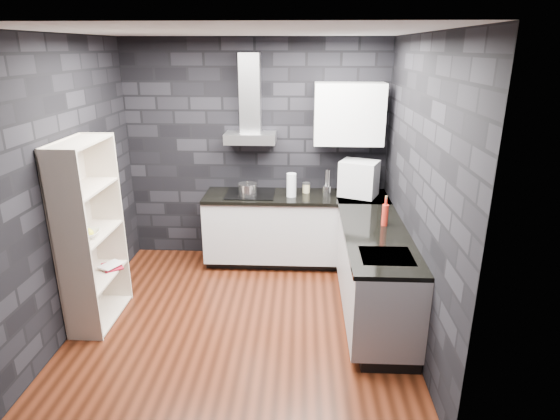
# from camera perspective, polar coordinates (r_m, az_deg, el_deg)

# --- Properties ---
(ground) EXTENTS (3.20, 3.20, 0.00)m
(ground) POSITION_cam_1_polar(r_m,az_deg,el_deg) (4.85, -4.51, -12.96)
(ground) COLOR #451C0E
(ceiling) EXTENTS (3.20, 3.20, 0.00)m
(ceiling) POSITION_cam_1_polar(r_m,az_deg,el_deg) (4.11, -5.55, 20.87)
(ceiling) COLOR white
(wall_back) EXTENTS (3.20, 0.05, 2.70)m
(wall_back) POSITION_cam_1_polar(r_m,az_deg,el_deg) (5.85, -2.89, 7.09)
(wall_back) COLOR black
(wall_back) RESTS_ON ground
(wall_front) EXTENTS (3.20, 0.05, 2.70)m
(wall_front) POSITION_cam_1_polar(r_m,az_deg,el_deg) (2.79, -9.37, -7.11)
(wall_front) COLOR black
(wall_front) RESTS_ON ground
(wall_left) EXTENTS (0.05, 3.20, 2.70)m
(wall_left) POSITION_cam_1_polar(r_m,az_deg,el_deg) (4.78, -24.69, 2.57)
(wall_left) COLOR black
(wall_left) RESTS_ON ground
(wall_right) EXTENTS (0.05, 3.20, 2.70)m
(wall_right) POSITION_cam_1_polar(r_m,az_deg,el_deg) (4.38, 16.63, 2.13)
(wall_right) COLOR black
(wall_right) RESTS_ON ground
(toekick_back) EXTENTS (2.18, 0.50, 0.10)m
(toekick_back) POSITION_cam_1_polar(r_m,az_deg,el_deg) (5.97, 1.87, -5.84)
(toekick_back) COLOR black
(toekick_back) RESTS_ON ground
(toekick_right) EXTENTS (0.50, 1.78, 0.10)m
(toekick_right) POSITION_cam_1_polar(r_m,az_deg,el_deg) (4.93, 11.62, -12.03)
(toekick_right) COLOR black
(toekick_right) RESTS_ON ground
(counter_back_cab) EXTENTS (2.20, 0.60, 0.76)m
(counter_back_cab) POSITION_cam_1_polar(r_m,az_deg,el_deg) (5.76, 1.90, -2.13)
(counter_back_cab) COLOR #BABABE
(counter_back_cab) RESTS_ON ground
(counter_right_cab) EXTENTS (0.60, 1.80, 0.76)m
(counter_right_cab) POSITION_cam_1_polar(r_m,az_deg,el_deg) (4.72, 11.49, -7.56)
(counter_right_cab) COLOR #BABABE
(counter_right_cab) RESTS_ON ground
(counter_back_top) EXTENTS (2.20, 0.62, 0.04)m
(counter_back_top) POSITION_cam_1_polar(r_m,az_deg,el_deg) (5.62, 1.95, 1.63)
(counter_back_top) COLOR black
(counter_back_top) RESTS_ON counter_back_cab
(counter_right_top) EXTENTS (0.62, 1.80, 0.04)m
(counter_right_top) POSITION_cam_1_polar(r_m,az_deg,el_deg) (4.55, 11.69, -3.06)
(counter_right_top) COLOR black
(counter_right_top) RESTS_ON counter_right_cab
(counter_corner_top) EXTENTS (0.62, 0.62, 0.04)m
(counter_corner_top) POSITION_cam_1_polar(r_m,az_deg,el_deg) (5.67, 10.05, 1.52)
(counter_corner_top) COLOR black
(counter_corner_top) RESTS_ON counter_right_cab
(hood_body) EXTENTS (0.60, 0.34, 0.12)m
(hood_body) POSITION_cam_1_polar(r_m,az_deg,el_deg) (5.62, -3.63, 8.77)
(hood_body) COLOR #ADADB2
(hood_body) RESTS_ON wall_back
(hood_chimney) EXTENTS (0.24, 0.20, 0.90)m
(hood_chimney) POSITION_cam_1_polar(r_m,az_deg,el_deg) (5.62, -3.66, 14.01)
(hood_chimney) COLOR #ADADB2
(hood_chimney) RESTS_ON hood_body
(upper_cabinet) EXTENTS (0.80, 0.35, 0.70)m
(upper_cabinet) POSITION_cam_1_polar(r_m,az_deg,el_deg) (5.56, 8.40, 11.52)
(upper_cabinet) COLOR silver
(upper_cabinet) RESTS_ON wall_back
(cooktop) EXTENTS (0.58, 0.50, 0.01)m
(cooktop) POSITION_cam_1_polar(r_m,az_deg,el_deg) (5.65, -3.63, 1.99)
(cooktop) COLOR black
(cooktop) RESTS_ON counter_back_top
(sink_rim) EXTENTS (0.44, 0.40, 0.01)m
(sink_rim) POSITION_cam_1_polar(r_m,az_deg,el_deg) (4.10, 12.85, -5.52)
(sink_rim) COLOR #ADADB2
(sink_rim) RESTS_ON counter_right_top
(pot) EXTENTS (0.23, 0.23, 0.13)m
(pot) POSITION_cam_1_polar(r_m,az_deg,el_deg) (5.57, -3.97, 2.46)
(pot) COLOR silver
(pot) RESTS_ON cooktop
(glass_vase) EXTENTS (0.15, 0.15, 0.28)m
(glass_vase) POSITION_cam_1_polar(r_m,az_deg,el_deg) (5.52, 1.40, 3.06)
(glass_vase) COLOR white
(glass_vase) RESTS_ON counter_back_top
(storage_jar) EXTENTS (0.12, 0.12, 0.11)m
(storage_jar) POSITION_cam_1_polar(r_m,az_deg,el_deg) (5.70, 3.22, 2.67)
(storage_jar) COLOR #C5BA87
(storage_jar) RESTS_ON counter_back_top
(utensil_crock) EXTENTS (0.10, 0.10, 0.12)m
(utensil_crock) POSITION_cam_1_polar(r_m,az_deg,el_deg) (5.58, 5.73, 2.31)
(utensil_crock) COLOR silver
(utensil_crock) RESTS_ON counter_back_top
(appliance_garage) EXTENTS (0.51, 0.46, 0.42)m
(appliance_garage) POSITION_cam_1_polar(r_m,az_deg,el_deg) (5.56, 9.60, 3.81)
(appliance_garage) COLOR silver
(appliance_garage) RESTS_ON counter_back_top
(red_bottle) EXTENTS (0.08, 0.08, 0.22)m
(red_bottle) POSITION_cam_1_polar(r_m,az_deg,el_deg) (4.73, 12.67, -0.62)
(red_bottle) COLOR #AF271A
(red_bottle) RESTS_ON counter_right_top
(bookshelf) EXTENTS (0.41, 0.83, 1.80)m
(bookshelf) POSITION_cam_1_polar(r_m,az_deg,el_deg) (4.78, -22.06, -2.79)
(bookshelf) COLOR beige
(bookshelf) RESTS_ON ground
(fruit_bowl) EXTENTS (0.26, 0.26, 0.06)m
(fruit_bowl) POSITION_cam_1_polar(r_m,az_deg,el_deg) (4.70, -22.49, -2.72)
(fruit_bowl) COLOR silver
(fruit_bowl) RESTS_ON bookshelf
(book_red) EXTENTS (0.16, 0.12, 0.24)m
(book_red) POSITION_cam_1_polar(r_m,az_deg,el_deg) (5.03, -20.89, -5.59)
(book_red) COLOR maroon
(book_red) RESTS_ON bookshelf
(book_second) EXTENTS (0.15, 0.09, 0.22)m
(book_second) POSITION_cam_1_polar(r_m,az_deg,el_deg) (5.08, -20.61, -5.07)
(book_second) COLOR #B2B2B2
(book_second) RESTS_ON bookshelf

